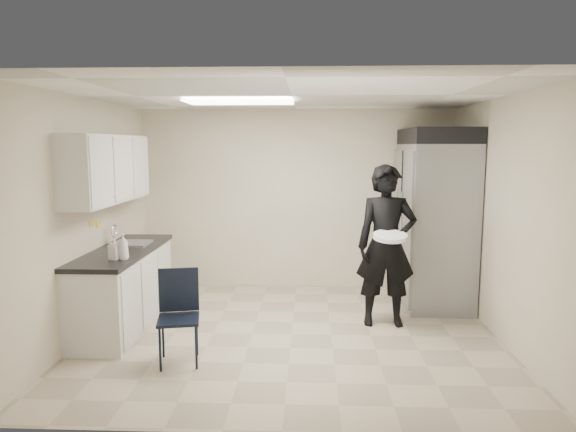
{
  "coord_description": "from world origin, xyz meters",
  "views": [
    {
      "loc": [
        0.19,
        -5.47,
        2.09
      ],
      "look_at": [
        -0.05,
        0.2,
        1.3
      ],
      "focal_mm": 32.0,
      "sensor_mm": 36.0,
      "label": 1
    }
  ],
  "objects_px": {
    "lower_counter": "(124,290)",
    "man_tuxedo": "(386,246)",
    "commercial_fridge": "(434,225)",
    "folding_chair": "(178,320)"
  },
  "relations": [
    {
      "from": "folding_chair",
      "to": "man_tuxedo",
      "type": "bearing_deg",
      "value": 17.76
    },
    {
      "from": "lower_counter",
      "to": "commercial_fridge",
      "type": "distance_m",
      "value": 3.98
    },
    {
      "from": "commercial_fridge",
      "to": "lower_counter",
      "type": "bearing_deg",
      "value": -164.12
    },
    {
      "from": "lower_counter",
      "to": "commercial_fridge",
      "type": "bearing_deg",
      "value": 15.88
    },
    {
      "from": "lower_counter",
      "to": "man_tuxedo",
      "type": "distance_m",
      "value": 3.08
    },
    {
      "from": "lower_counter",
      "to": "folding_chair",
      "type": "relative_size",
      "value": 2.18
    },
    {
      "from": "lower_counter",
      "to": "commercial_fridge",
      "type": "relative_size",
      "value": 0.9
    },
    {
      "from": "lower_counter",
      "to": "folding_chair",
      "type": "xyz_separation_m",
      "value": [
        0.9,
        -1.0,
        0.01
      ]
    },
    {
      "from": "folding_chair",
      "to": "man_tuxedo",
      "type": "distance_m",
      "value": 2.49
    },
    {
      "from": "commercial_fridge",
      "to": "man_tuxedo",
      "type": "xyz_separation_m",
      "value": [
        -0.75,
        -0.89,
        -0.11
      ]
    }
  ]
}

